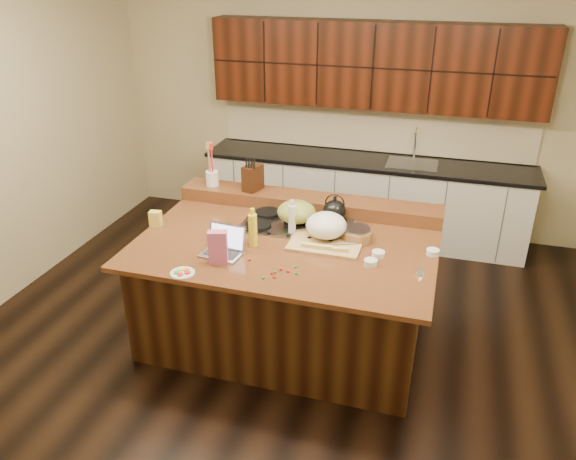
% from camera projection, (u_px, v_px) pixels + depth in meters
% --- Properties ---
extents(room, '(5.52, 5.02, 2.72)m').
position_uv_depth(room, '(286.00, 192.00, 4.35)').
color(room, black).
rests_on(room, ground).
extents(island, '(2.40, 1.60, 0.92)m').
position_uv_depth(island, '(286.00, 289.00, 4.74)').
color(island, black).
rests_on(island, ground).
extents(back_ledge, '(2.40, 0.30, 0.12)m').
position_uv_depth(back_ledge, '(308.00, 202.00, 5.11)').
color(back_ledge, black).
rests_on(back_ledge, island).
extents(cooktop, '(0.92, 0.52, 0.05)m').
position_uv_depth(cooktop, '(296.00, 225.00, 4.79)').
color(cooktop, gray).
rests_on(cooktop, island).
extents(back_counter, '(3.70, 0.66, 2.40)m').
position_uv_depth(back_counter, '(368.00, 154.00, 6.35)').
color(back_counter, silver).
rests_on(back_counter, ground).
extents(kettle, '(0.23, 0.23, 0.18)m').
position_uv_depth(kettle, '(334.00, 210.00, 4.77)').
color(kettle, black).
rests_on(kettle, cooktop).
extents(green_bowl, '(0.35, 0.35, 0.18)m').
position_uv_depth(green_bowl, '(296.00, 212.00, 4.74)').
color(green_bowl, olive).
rests_on(green_bowl, cooktop).
extents(laptop, '(0.33, 0.27, 0.21)m').
position_uv_depth(laptop, '(224.00, 246.00, 4.34)').
color(laptop, '#B7B7BC').
rests_on(laptop, island).
extents(oil_bottle, '(0.09, 0.09, 0.27)m').
position_uv_depth(oil_bottle, '(253.00, 230.00, 4.42)').
color(oil_bottle, yellow).
rests_on(oil_bottle, island).
extents(vinegar_bottle, '(0.08, 0.08, 0.25)m').
position_uv_depth(vinegar_bottle, '(292.00, 220.00, 4.62)').
color(vinegar_bottle, silver).
rests_on(vinegar_bottle, island).
extents(wooden_tray, '(0.57, 0.46, 0.23)m').
position_uv_depth(wooden_tray, '(326.00, 229.00, 4.50)').
color(wooden_tray, tan).
rests_on(wooden_tray, island).
extents(ramekin_a, '(0.11, 0.11, 0.04)m').
position_uv_depth(ramekin_a, '(433.00, 252.00, 4.32)').
color(ramekin_a, white).
rests_on(ramekin_a, island).
extents(ramekin_b, '(0.12, 0.12, 0.04)m').
position_uv_depth(ramekin_b, '(371.00, 262.00, 4.18)').
color(ramekin_b, white).
rests_on(ramekin_b, island).
extents(ramekin_c, '(0.13, 0.13, 0.04)m').
position_uv_depth(ramekin_c, '(378.00, 254.00, 4.30)').
color(ramekin_c, white).
rests_on(ramekin_c, island).
extents(strainer_bowl, '(0.26, 0.26, 0.09)m').
position_uv_depth(strainer_bowl, '(356.00, 235.00, 4.54)').
color(strainer_bowl, '#996B3F').
rests_on(strainer_bowl, island).
extents(kitchen_timer, '(0.10, 0.10, 0.07)m').
position_uv_depth(kitchen_timer, '(421.00, 270.00, 4.05)').
color(kitchen_timer, silver).
rests_on(kitchen_timer, island).
extents(pink_bag, '(0.16, 0.11, 0.26)m').
position_uv_depth(pink_bag, '(218.00, 247.00, 4.16)').
color(pink_bag, '#BC5881').
rests_on(pink_bag, island).
extents(candy_plate, '(0.22, 0.22, 0.01)m').
position_uv_depth(candy_plate, '(182.00, 273.00, 4.07)').
color(candy_plate, white).
rests_on(candy_plate, island).
extents(package_box, '(0.11, 0.08, 0.14)m').
position_uv_depth(package_box, '(156.00, 219.00, 4.77)').
color(package_box, '#EED654').
rests_on(package_box, island).
extents(utensil_crock, '(0.13, 0.13, 0.14)m').
position_uv_depth(utensil_crock, '(212.00, 178.00, 5.30)').
color(utensil_crock, white).
rests_on(utensil_crock, back_ledge).
extents(knife_block, '(0.17, 0.22, 0.24)m').
position_uv_depth(knife_block, '(253.00, 178.00, 5.17)').
color(knife_block, black).
rests_on(knife_block, back_ledge).
extents(gumdrop_0, '(0.02, 0.02, 0.02)m').
position_uv_depth(gumdrop_0, '(272.00, 273.00, 4.06)').
color(gumdrop_0, red).
rests_on(gumdrop_0, island).
extents(gumdrop_1, '(0.02, 0.02, 0.02)m').
position_uv_depth(gumdrop_1, '(296.00, 273.00, 4.06)').
color(gumdrop_1, '#198C26').
rests_on(gumdrop_1, island).
extents(gumdrop_2, '(0.02, 0.02, 0.02)m').
position_uv_depth(gumdrop_2, '(274.00, 277.00, 4.01)').
color(gumdrop_2, red).
rests_on(gumdrop_2, island).
extents(gumdrop_3, '(0.02, 0.02, 0.02)m').
position_uv_depth(gumdrop_3, '(264.00, 278.00, 4.00)').
color(gumdrop_3, '#198C26').
rests_on(gumdrop_3, island).
extents(gumdrop_4, '(0.02, 0.02, 0.02)m').
position_uv_depth(gumdrop_4, '(250.00, 260.00, 4.24)').
color(gumdrop_4, red).
rests_on(gumdrop_4, island).
extents(gumdrop_5, '(0.02, 0.02, 0.02)m').
position_uv_depth(gumdrop_5, '(296.00, 267.00, 4.15)').
color(gumdrop_5, '#198C26').
rests_on(gumdrop_5, island).
extents(gumdrop_6, '(0.02, 0.02, 0.02)m').
position_uv_depth(gumdrop_6, '(288.00, 271.00, 4.08)').
color(gumdrop_6, red).
rests_on(gumdrop_6, island).
extents(gumdrop_7, '(0.02, 0.02, 0.02)m').
position_uv_depth(gumdrop_7, '(275.00, 272.00, 4.08)').
color(gumdrop_7, '#198C26').
rests_on(gumdrop_7, island).
extents(gumdrop_8, '(0.02, 0.02, 0.02)m').
position_uv_depth(gumdrop_8, '(281.00, 269.00, 4.12)').
color(gumdrop_8, red).
rests_on(gumdrop_8, island).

